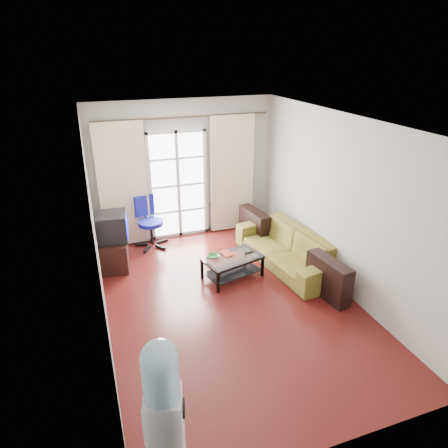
# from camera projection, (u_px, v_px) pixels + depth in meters

# --- Properties ---
(floor) EXTENTS (5.20, 5.20, 0.00)m
(floor) POSITION_uv_depth(u_px,v_px,m) (230.00, 301.00, 6.09)
(floor) COLOR #5B1A15
(floor) RESTS_ON ground
(ceiling) EXTENTS (5.20, 5.20, 0.00)m
(ceiling) POSITION_uv_depth(u_px,v_px,m) (231.00, 122.00, 4.99)
(ceiling) COLOR white
(ceiling) RESTS_ON wall_back
(wall_back) EXTENTS (3.60, 0.02, 2.70)m
(wall_back) POSITION_uv_depth(u_px,v_px,m) (184.00, 170.00, 7.78)
(wall_back) COLOR #B6B6AE
(wall_back) RESTS_ON floor
(wall_front) EXTENTS (3.60, 0.02, 2.70)m
(wall_front) POSITION_uv_depth(u_px,v_px,m) (340.00, 339.00, 3.30)
(wall_front) COLOR #B6B6AE
(wall_front) RESTS_ON floor
(wall_left) EXTENTS (0.02, 5.20, 2.70)m
(wall_left) POSITION_uv_depth(u_px,v_px,m) (96.00, 240.00, 4.99)
(wall_left) COLOR #B6B6AE
(wall_left) RESTS_ON floor
(wall_right) EXTENTS (0.02, 5.20, 2.70)m
(wall_right) POSITION_uv_depth(u_px,v_px,m) (341.00, 205.00, 6.09)
(wall_right) COLOR #B6B6AE
(wall_right) RESTS_ON floor
(french_door) EXTENTS (1.16, 0.06, 2.15)m
(french_door) POSITION_uv_depth(u_px,v_px,m) (178.00, 185.00, 7.80)
(french_door) COLOR white
(french_door) RESTS_ON wall_back
(curtain_rod) EXTENTS (3.30, 0.04, 0.04)m
(curtain_rod) POSITION_uv_depth(u_px,v_px,m) (183.00, 117.00, 7.27)
(curtain_rod) COLOR #4C3F2D
(curtain_rod) RESTS_ON wall_back
(curtain_left) EXTENTS (0.90, 0.07, 2.35)m
(curtain_left) POSITION_uv_depth(u_px,v_px,m) (123.00, 186.00, 7.37)
(curtain_left) COLOR #F4E4C4
(curtain_left) RESTS_ON curtain_rod
(curtain_right) EXTENTS (0.90, 0.07, 2.35)m
(curtain_right) POSITION_uv_depth(u_px,v_px,m) (232.00, 174.00, 8.02)
(curtain_right) COLOR #F4E4C4
(curtain_right) RESTS_ON curtain_rod
(radiator) EXTENTS (0.64, 0.12, 0.64)m
(radiator) POSITION_uv_depth(u_px,v_px,m) (225.00, 215.00, 8.35)
(radiator) COLOR gray
(radiator) RESTS_ON floor
(sofa) EXTENTS (2.40, 1.41, 0.64)m
(sofa) POSITION_uv_depth(u_px,v_px,m) (287.00, 248.00, 7.00)
(sofa) COLOR olive
(sofa) RESTS_ON floor
(coffee_table) EXTENTS (1.06, 0.77, 0.39)m
(coffee_table) POSITION_uv_depth(u_px,v_px,m) (232.00, 265.00, 6.62)
(coffee_table) COLOR silver
(coffee_table) RESTS_ON floor
(bowl) EXTENTS (0.20, 0.20, 0.05)m
(bowl) POSITION_uv_depth(u_px,v_px,m) (214.00, 256.00, 6.54)
(bowl) COLOR green
(bowl) RESTS_ON coffee_table
(book) EXTENTS (0.28, 0.31, 0.02)m
(book) POSITION_uv_depth(u_px,v_px,m) (223.00, 255.00, 6.62)
(book) COLOR #A22913
(book) RESTS_ON coffee_table
(remote) EXTENTS (0.15, 0.07, 0.02)m
(remote) POSITION_uv_depth(u_px,v_px,m) (249.00, 252.00, 6.69)
(remote) COLOR black
(remote) RESTS_ON coffee_table
(tv_stand) EXTENTS (0.56, 0.76, 0.51)m
(tv_stand) POSITION_uv_depth(u_px,v_px,m) (114.00, 253.00, 6.95)
(tv_stand) COLOR black
(tv_stand) RESTS_ON floor
(crt_tv) EXTENTS (0.58, 0.58, 0.48)m
(crt_tv) POSITION_uv_depth(u_px,v_px,m) (111.00, 227.00, 6.78)
(crt_tv) COLOR black
(crt_tv) RESTS_ON tv_stand
(task_chair) EXTENTS (0.84, 0.84, 0.98)m
(task_chair) POSITION_uv_depth(u_px,v_px,m) (151.00, 232.00, 7.69)
(task_chair) COLOR black
(task_chair) RESTS_ON floor
(water_cooler) EXTENTS (0.38, 0.38, 1.53)m
(water_cooler) POSITION_uv_depth(u_px,v_px,m) (164.00, 412.00, 3.30)
(water_cooler) COLOR white
(water_cooler) RESTS_ON floor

